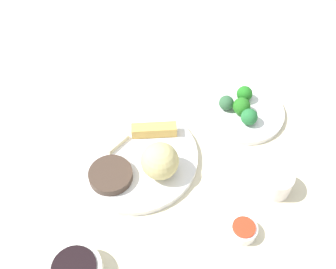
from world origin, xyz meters
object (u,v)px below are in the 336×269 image
object	(u,v)px
sauce_ramekin_sweet_and_sour	(243,230)
teacup	(276,182)
main_plate	(134,157)
broccoli_plate	(242,111)

from	to	relation	value
sauce_ramekin_sweet_and_sour	teacup	xyz separation A→B (m)	(-0.06, 0.12, 0.01)
main_plate	broccoli_plate	xyz separation A→B (m)	(-0.02, 0.30, -0.00)
main_plate	teacup	xyz separation A→B (m)	(0.20, 0.25, 0.02)
broccoli_plate	teacup	world-z (taller)	teacup
broccoli_plate	teacup	size ratio (longest dim) A/B	3.07
broccoli_plate	sauce_ramekin_sweet_and_sour	xyz separation A→B (m)	(0.28, -0.17, 0.01)
sauce_ramekin_sweet_and_sour	teacup	distance (m)	0.13
broccoli_plate	sauce_ramekin_sweet_and_sour	bearing A→B (deg)	-30.48
main_plate	broccoli_plate	world-z (taller)	main_plate
main_plate	sauce_ramekin_sweet_and_sour	world-z (taller)	sauce_ramekin_sweet_and_sour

